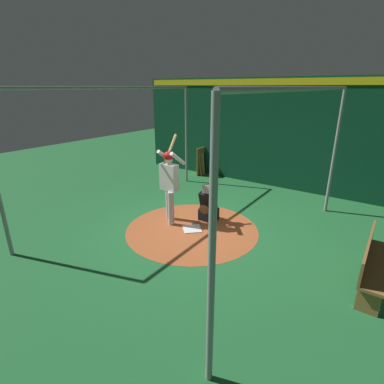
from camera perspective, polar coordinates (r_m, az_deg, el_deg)
name	(u,v)px	position (r m, az deg, el deg)	size (l,w,h in m)	color
ground_plane	(192,229)	(7.15, 0.00, -7.19)	(25.87, 25.87, 0.00)	#216633
dirt_circle	(192,229)	(7.15, 0.00, -7.16)	(3.15, 3.15, 0.01)	#AD562D
home_plate	(192,229)	(7.14, 0.00, -7.10)	(0.42, 0.42, 0.01)	white
batter	(169,180)	(7.18, -4.39, 2.37)	(0.68, 0.49, 2.14)	#BCBCC0
catcher	(208,206)	(7.48, 3.12, -2.73)	(0.58, 0.40, 0.97)	black
back_wall	(267,133)	(10.37, 14.26, 11.01)	(0.22, 9.87, 3.52)	#0C3D26
cage_frame	(192,134)	(6.45, 0.00, 11.14)	(6.14, 4.81, 3.24)	gray
bat_rack	(203,162)	(11.47, 2.05, 5.87)	(0.70, 0.21, 1.05)	olive
bench	(372,262)	(5.94, 31.44, -11.44)	(1.79, 0.36, 0.85)	olive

